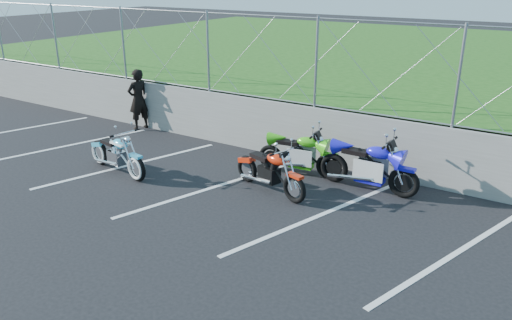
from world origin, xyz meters
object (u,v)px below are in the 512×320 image
Objects in this scene: cruiser_turquoise at (118,156)px; naked_orange at (271,173)px; sportbike_green at (300,156)px; person_standing at (138,99)px; sportbike_blue at (370,168)px.

cruiser_turquoise reaches higher than naked_orange.
naked_orange is 1.18m from sportbike_green.
cruiser_turquoise reaches higher than sportbike_green.
cruiser_turquoise is 1.05× the size of sportbike_green.
sportbike_green is at bearing 41.62° from cruiser_turquoise.
person_standing is at bearing 165.83° from sportbike_green.
cruiser_turquoise is at bearing -156.74° from sportbike_blue.
cruiser_turquoise is 1.05× the size of naked_orange.
sportbike_green is at bearing -179.69° from sportbike_blue.
sportbike_green is at bearing 103.85° from naked_orange.
sportbike_green is 0.91× the size of sportbike_blue.
person_standing reaches higher than naked_orange.
naked_orange is 1.13× the size of person_standing.
cruiser_turquoise is 4.00m from sportbike_green.
person_standing is (-2.02, 2.69, 0.45)m from cruiser_turquoise.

